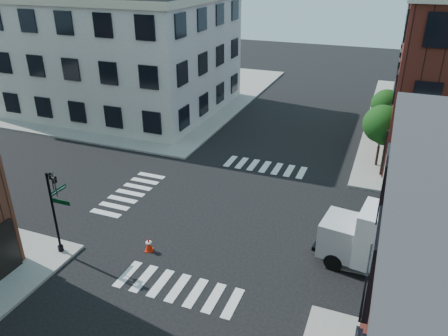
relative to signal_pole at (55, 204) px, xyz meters
name	(u,v)px	position (x,y,z in m)	size (l,w,h in m)	color
ground	(231,214)	(6.72, 6.68, -2.86)	(120.00, 120.00, 0.00)	black
sidewalk_nw	(125,90)	(-14.28, 27.68, -2.78)	(30.00, 30.00, 0.15)	gray
building_nw	(109,51)	(-12.28, 22.68, 2.64)	(22.00, 16.00, 11.00)	beige
tree_near	(383,126)	(14.28, 16.65, 0.30)	(2.69, 2.69, 4.49)	black
tree_far	(387,106)	(14.28, 22.65, 0.02)	(2.43, 2.43, 4.07)	black
signal_pole	(55,204)	(0.00, 0.00, 0.00)	(1.29, 1.24, 4.60)	black
box_truck	(402,247)	(16.02, 4.24, -1.15)	(7.43, 3.09, 3.28)	white
traffic_cone	(149,245)	(4.02, 1.72, -2.49)	(0.53, 0.53, 0.77)	red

